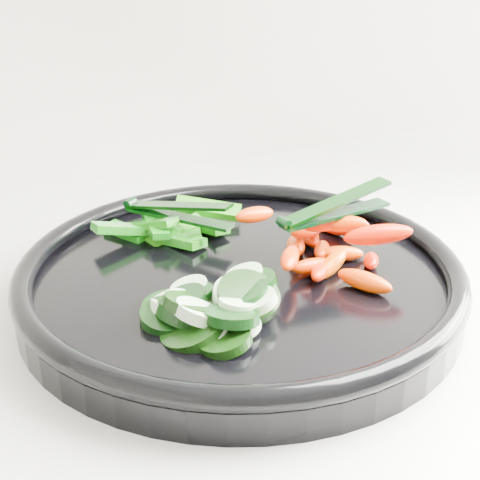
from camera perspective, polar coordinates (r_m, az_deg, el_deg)
name	(u,v)px	position (r m, az deg, el deg)	size (l,w,h in m)	color
veggie_tray	(240,277)	(0.57, 0.00, -3.18)	(0.46, 0.46, 0.04)	black
cucumber_pile	(204,308)	(0.50, -3.10, -5.84)	(0.12, 0.12, 0.04)	black
carrot_pile	(328,242)	(0.58, 7.55, -0.15)	(0.13, 0.15, 0.05)	#F95200
pepper_pile	(169,227)	(0.63, -6.07, 1.08)	(0.15, 0.10, 0.04)	#0E6809
tong_carrot	(333,209)	(0.57, 7.95, 2.64)	(0.11, 0.03, 0.02)	black
tong_pepper	(175,211)	(0.63, -5.57, 2.49)	(0.08, 0.10, 0.02)	black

